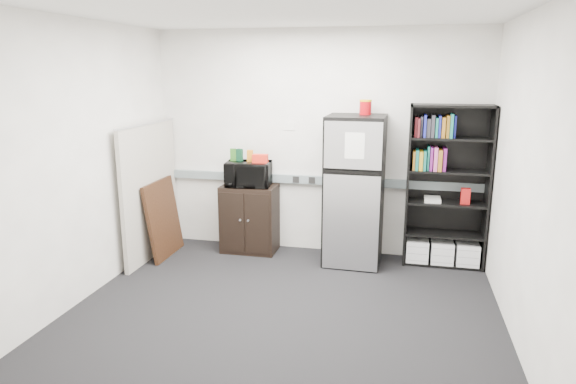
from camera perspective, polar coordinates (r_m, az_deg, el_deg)
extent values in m
plane|color=black|center=(5.00, -0.38, -12.93)|extent=(4.00, 4.00, 0.00)
cube|color=silver|center=(6.26, 3.26, 5.42)|extent=(4.00, 0.02, 2.70)
cube|color=silver|center=(4.56, 24.91, 1.14)|extent=(0.02, 3.50, 2.70)
cube|color=silver|center=(5.38, -21.67, 3.16)|extent=(0.02, 3.50, 2.70)
cube|color=white|center=(4.51, -0.43, 19.53)|extent=(4.00, 3.50, 0.02)
cube|color=gray|center=(6.31, 3.16, 1.33)|extent=(3.92, 0.05, 0.10)
cube|color=white|center=(6.30, 0.10, 7.32)|extent=(0.14, 0.00, 0.10)
cube|color=black|center=(6.06, 13.13, 0.74)|extent=(0.02, 0.34, 1.85)
cube|color=black|center=(6.14, 21.32, 0.31)|extent=(0.02, 0.34, 1.85)
cube|color=black|center=(6.24, 17.14, 0.85)|extent=(0.90, 0.02, 1.85)
cube|color=black|center=(5.96, 17.86, 9.11)|extent=(0.90, 0.34, 0.02)
cube|color=black|center=(6.34, 16.68, -7.47)|extent=(0.85, 0.32, 0.03)
cube|color=black|center=(6.23, 16.90, -4.45)|extent=(0.85, 0.32, 0.03)
cube|color=black|center=(6.13, 17.13, -1.16)|extent=(0.85, 0.32, 0.02)
cube|color=black|center=(6.05, 17.37, 2.24)|extent=(0.85, 0.32, 0.02)
cube|color=black|center=(5.99, 17.62, 5.71)|extent=(0.85, 0.32, 0.02)
cube|color=white|center=(6.27, 14.16, -6.21)|extent=(0.25, 0.30, 0.25)
cube|color=white|center=(6.28, 16.72, -6.33)|extent=(0.25, 0.30, 0.25)
cube|color=white|center=(6.31, 19.27, -6.43)|extent=(0.25, 0.30, 0.25)
cube|color=#ACA698|center=(6.34, -15.06, 0.02)|extent=(0.05, 1.30, 1.60)
cube|color=#B2B2B7|center=(6.21, -15.52, 7.31)|extent=(0.06, 1.30, 0.02)
cube|color=black|center=(6.40, -4.27, -2.94)|extent=(0.67, 0.42, 0.84)
cube|color=black|center=(6.26, -6.26, -3.38)|extent=(0.31, 0.01, 0.74)
cube|color=black|center=(6.16, -3.42, -3.59)|extent=(0.31, 0.01, 0.74)
cylinder|color=#B2B2B7|center=(6.20, -5.34, -3.12)|extent=(0.02, 0.02, 0.02)
cylinder|color=#B2B2B7|center=(6.17, -4.46, -3.19)|extent=(0.02, 0.02, 0.02)
imported|color=black|center=(6.25, -4.42, 2.01)|extent=(0.57, 0.42, 0.30)
cube|color=#255819|center=(6.30, -6.13, 4.14)|extent=(0.08, 0.07, 0.15)
cube|color=#0C3821|center=(6.28, -5.41, 4.12)|extent=(0.08, 0.07, 0.15)
cube|color=orange|center=(6.24, -4.24, 4.04)|extent=(0.08, 0.06, 0.14)
cube|color=red|center=(6.15, -3.10, 3.74)|extent=(0.19, 0.11, 0.10)
cube|color=black|center=(5.98, 7.38, 0.09)|extent=(0.66, 0.66, 1.70)
cube|color=#B8B9BD|center=(5.54, 7.22, 5.14)|extent=(0.62, 0.04, 0.51)
cube|color=#B8B9BD|center=(5.73, 6.97, -3.49)|extent=(0.62, 0.04, 1.09)
cube|color=black|center=(5.58, 7.12, 2.18)|extent=(0.62, 0.02, 0.03)
cube|color=white|center=(5.52, 7.42, 5.11)|extent=(0.21, 0.01, 0.28)
cube|color=black|center=(5.84, 7.64, 8.35)|extent=(0.66, 0.66, 0.02)
cylinder|color=#A3070E|center=(5.94, 8.60, 9.31)|extent=(0.14, 0.14, 0.17)
cylinder|color=gold|center=(5.94, 8.63, 10.20)|extent=(0.14, 0.14, 0.02)
cube|color=black|center=(6.40, -13.68, -2.88)|extent=(0.17, 0.72, 0.93)
cube|color=beige|center=(6.39, -13.50, -2.90)|extent=(0.12, 0.61, 0.78)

